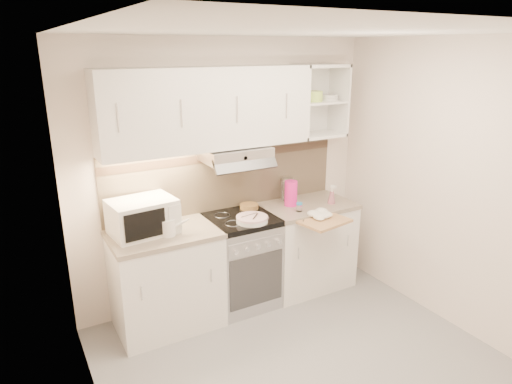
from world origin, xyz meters
TOP-DOWN VIEW (x-y plane):
  - ground at (0.00, 0.00)m, footprint 3.00×3.00m
  - room_shell at (0.00, 0.37)m, footprint 3.04×2.84m
  - base_cabinet_left at (-0.75, 1.10)m, footprint 0.90×0.60m
  - worktop_left at (-0.75, 1.10)m, footprint 0.92×0.62m
  - base_cabinet_right at (0.75, 1.10)m, footprint 0.90×0.60m
  - worktop_right at (0.75, 1.10)m, footprint 0.92×0.62m
  - electric_range at (0.00, 1.10)m, footprint 0.60×0.60m
  - microwave at (-0.90, 1.16)m, footprint 0.56×0.44m
  - watering_can at (-0.73, 1.01)m, footprint 0.26×0.14m
  - plate_stack at (0.02, 0.93)m, footprint 0.29×0.29m
  - bread_loaf at (0.17, 1.26)m, footprint 0.18×0.18m
  - pink_pitcher at (0.58, 1.14)m, footprint 0.14×0.13m
  - glass_jar at (0.64, 1.30)m, footprint 0.12×0.12m
  - spice_jar at (0.56, 0.96)m, footprint 0.06×0.06m
  - spray_bottle at (0.97, 0.99)m, footprint 0.08×0.08m
  - cutting_board at (0.64, 0.72)m, footprint 0.50×0.47m
  - dish_towel at (0.68, 0.75)m, footprint 0.25×0.21m

SIDE VIEW (x-z plane):
  - ground at x=0.00m, z-range 0.00..0.00m
  - base_cabinet_left at x=-0.75m, z-range 0.00..0.86m
  - base_cabinet_right at x=0.75m, z-range 0.00..0.86m
  - electric_range at x=0.00m, z-range 0.00..0.90m
  - cutting_board at x=0.64m, z-range 0.86..0.88m
  - worktop_left at x=-0.75m, z-range 0.86..0.90m
  - worktop_right at x=0.75m, z-range 0.86..0.90m
  - dish_towel at x=0.68m, z-range 0.88..0.95m
  - bread_loaf at x=0.17m, z-range 0.90..0.94m
  - plate_stack at x=0.02m, z-range 0.90..0.96m
  - spice_jar at x=0.56m, z-range 0.90..0.99m
  - watering_can at x=-0.73m, z-range 0.87..1.09m
  - spray_bottle at x=0.97m, z-range 0.88..1.08m
  - glass_jar at x=0.64m, z-range 0.90..1.14m
  - pink_pitcher at x=0.58m, z-range 0.90..1.15m
  - microwave at x=-0.90m, z-range 0.90..1.20m
  - room_shell at x=0.00m, z-range 0.37..2.89m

